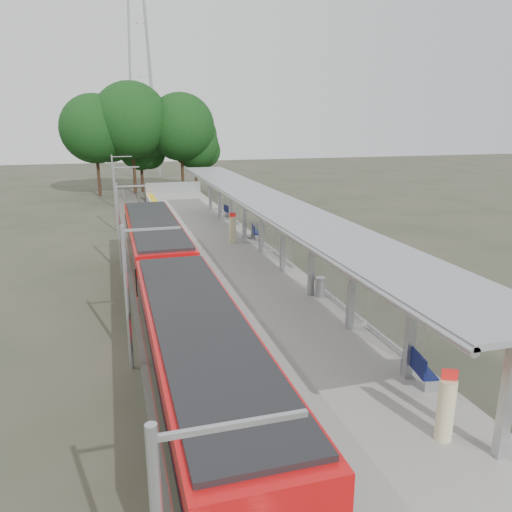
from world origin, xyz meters
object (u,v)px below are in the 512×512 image
(train, at_px, (171,290))
(bench_far, at_px, (229,211))
(bench_mid, at_px, (255,231))
(info_pillar_near, at_px, (446,409))
(litter_bin, at_px, (320,287))
(info_pillar_far, at_px, (233,230))
(bench_near, at_px, (417,365))

(train, relative_size, bench_far, 17.96)
(bench_mid, xyz_separation_m, info_pillar_near, (-1.48, -22.56, 0.32))
(bench_far, height_order, litter_bin, bench_far)
(info_pillar_near, height_order, info_pillar_far, info_pillar_far)
(bench_far, distance_m, info_pillar_far, 8.61)
(bench_near, xyz_separation_m, bench_far, (0.49, 27.73, -0.05))
(bench_far, bearing_deg, train, -118.17)
(bench_near, height_order, litter_bin, bench_near)
(info_pillar_near, xyz_separation_m, info_pillar_far, (-0.20, 21.99, 0.01))
(info_pillar_near, bearing_deg, bench_far, 110.65)
(litter_bin, bearing_deg, bench_mid, 88.45)
(bench_near, bearing_deg, litter_bin, 99.47)
(bench_near, bearing_deg, bench_far, 99.69)
(info_pillar_near, relative_size, litter_bin, 2.08)
(info_pillar_near, bearing_deg, bench_near, 93.33)
(train, xyz_separation_m, bench_near, (6.62, -7.74, -0.46))
(train, relative_size, info_pillar_far, 13.92)
(train, bearing_deg, info_pillar_near, -61.64)
(bench_far, height_order, info_pillar_far, info_pillar_far)
(bench_mid, bearing_deg, info_pillar_far, -152.17)
(bench_mid, bearing_deg, bench_near, -82.28)
(train, height_order, litter_bin, train)
(bench_near, distance_m, bench_mid, 19.87)
(bench_far, relative_size, info_pillar_near, 0.78)
(info_pillar_far, bearing_deg, bench_near, -70.45)
(bench_mid, relative_size, litter_bin, 1.60)
(bench_far, height_order, info_pillar_near, info_pillar_near)
(litter_bin, bearing_deg, bench_far, 89.07)
(bench_near, bearing_deg, info_pillar_far, 104.23)
(bench_near, height_order, bench_mid, bench_near)
(bench_mid, distance_m, litter_bin, 11.95)
(bench_mid, xyz_separation_m, litter_bin, (-0.32, -11.95, -0.05))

